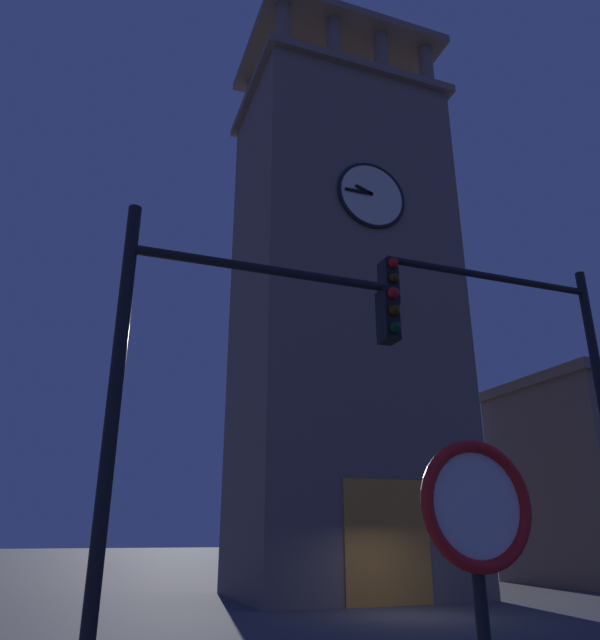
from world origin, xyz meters
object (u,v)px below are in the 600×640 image
object	(u,v)px
traffic_signal_mid	(542,386)
no_horn_sign	(479,542)
traffic_signal_near	(217,378)
clocktower	(342,308)

from	to	relation	value
traffic_signal_mid	no_horn_sign	distance (m)	6.78
traffic_signal_near	traffic_signal_mid	distance (m)	5.63
traffic_signal_mid	no_horn_sign	world-z (taller)	traffic_signal_mid
traffic_signal_near	traffic_signal_mid	xyz separation A→B (m)	(-5.55, -0.78, 0.55)
traffic_signal_near	no_horn_sign	xyz separation A→B (m)	(-0.88, 3.55, -1.79)
no_horn_sign	traffic_signal_near	bearing A→B (deg)	-76.00
clocktower	no_horn_sign	xyz separation A→B (m)	(7.73, 18.85, -9.45)
traffic_signal_mid	traffic_signal_near	bearing A→B (deg)	7.99
clocktower	traffic_signal_near	bearing A→B (deg)	60.63
clocktower	traffic_signal_mid	world-z (taller)	clocktower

